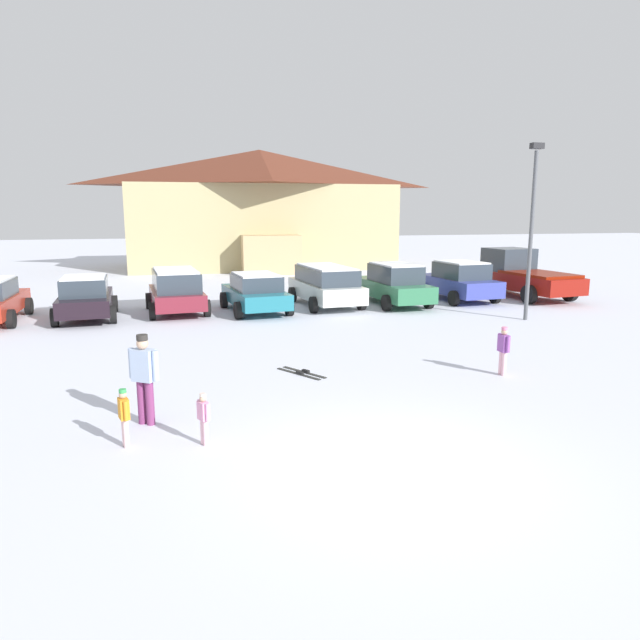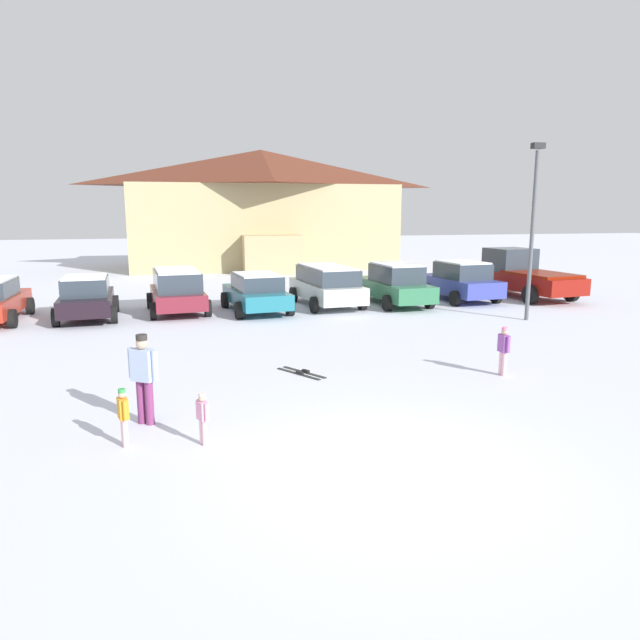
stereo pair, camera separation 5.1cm
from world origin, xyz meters
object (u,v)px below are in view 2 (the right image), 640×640
object	(u,v)px
parked_blue_hatchback	(460,281)
pickup_truck	(522,275)
parked_maroon_van	(177,289)
skier_adult_in_blue_parka	(144,374)
parked_black_sedan	(87,297)
skier_child_in_pink_snowsuit	(203,416)
skier_child_in_orange_jacket	(123,414)
skier_child_in_purple_jacket	(504,348)
parked_teal_hatchback	(256,292)
parked_green_coupe	(394,284)
pair_of_skis	(302,373)
lamp_post	(533,224)
ski_lodge	(262,208)
parked_silver_wagon	(327,284)

from	to	relation	value
parked_blue_hatchback	pickup_truck	size ratio (longest dim) A/B	0.75
parked_maroon_van	skier_adult_in_blue_parka	world-z (taller)	parked_maroon_van
parked_black_sedan	skier_child_in_pink_snowsuit	bearing A→B (deg)	-75.12
parked_black_sedan	skier_child_in_orange_jacket	size ratio (longest dim) A/B	4.19
skier_child_in_purple_jacket	skier_adult_in_blue_parka	size ratio (longest dim) A/B	0.70
parked_black_sedan	parked_teal_hatchback	distance (m)	6.12
skier_child_in_purple_jacket	parked_black_sedan	bearing A→B (deg)	135.57
parked_black_sedan	skier_child_in_orange_jacket	xyz separation A→B (m)	(2.10, -12.36, -0.24)
parked_green_coupe	pair_of_skis	xyz separation A→B (m)	(-6.05, -9.11, -0.84)
parked_black_sedan	parked_maroon_van	world-z (taller)	parked_maroon_van
pickup_truck	lamp_post	distance (m)	6.46
ski_lodge	parked_maroon_van	bearing A→B (deg)	-108.89
skier_adult_in_blue_parka	skier_child_in_pink_snowsuit	bearing A→B (deg)	-52.43
skier_child_in_orange_jacket	pair_of_skis	size ratio (longest dim) A/B	0.73
skier_adult_in_blue_parka	skier_child_in_orange_jacket	bearing A→B (deg)	-107.07
ski_lodge	pair_of_skis	bearing A→B (deg)	-97.26
pickup_truck	parked_maroon_van	bearing A→B (deg)	-178.61
skier_child_in_orange_jacket	parked_teal_hatchback	bearing A→B (deg)	71.81
parked_silver_wagon	skier_child_in_orange_jacket	bearing A→B (deg)	-118.52
pickup_truck	skier_child_in_purple_jacket	world-z (taller)	pickup_truck
parked_teal_hatchback	skier_child_in_pink_snowsuit	size ratio (longest dim) A/B	4.94
skier_adult_in_blue_parka	parked_green_coupe	bearing A→B (deg)	50.51
skier_adult_in_blue_parka	pair_of_skis	bearing A→B (deg)	35.35
parked_maroon_van	parked_green_coupe	distance (m)	8.77
parked_maroon_van	pickup_truck	xyz separation A→B (m)	(15.23, 0.37, 0.10)
parked_black_sedan	lamp_post	world-z (taller)	lamp_post
parked_silver_wagon	parked_green_coupe	world-z (taller)	parked_green_coupe
parked_green_coupe	parked_blue_hatchback	xyz separation A→B (m)	(3.19, 0.33, -0.00)
pickup_truck	skier_child_in_orange_jacket	size ratio (longest dim) A/B	5.84
parked_maroon_van	skier_child_in_pink_snowsuit	xyz separation A→B (m)	(0.18, -13.11, -0.39)
parked_silver_wagon	pair_of_skis	distance (m)	10.04
pickup_truck	lamp_post	size ratio (longest dim) A/B	0.94
parked_black_sedan	skier_child_in_pink_snowsuit	distance (m)	13.05
parked_silver_wagon	skier_adult_in_blue_parka	world-z (taller)	skier_adult_in_blue_parka
skier_child_in_pink_snowsuit	parked_green_coupe	bearing A→B (deg)	56.19
parked_green_coupe	pickup_truck	size ratio (longest dim) A/B	0.83
skier_child_in_purple_jacket	parked_teal_hatchback	bearing A→B (deg)	113.16
skier_adult_in_blue_parka	skier_child_in_pink_snowsuit	xyz separation A→B (m)	(0.95, -1.24, -0.44)
pair_of_skis	lamp_post	bearing A→B (deg)	26.59
parked_teal_hatchback	parked_black_sedan	bearing A→B (deg)	178.94
ski_lodge	parked_blue_hatchback	world-z (taller)	ski_lodge
parked_black_sedan	skier_child_in_pink_snowsuit	world-z (taller)	parked_black_sedan
parked_green_coupe	skier_child_in_purple_jacket	distance (m)	10.56
lamp_post	skier_adult_in_blue_parka	bearing A→B (deg)	-150.87
skier_adult_in_blue_parka	lamp_post	distance (m)	14.90
ski_lodge	skier_adult_in_blue_parka	size ratio (longest dim) A/B	11.00
parked_teal_hatchback	pair_of_skis	distance (m)	8.82
skier_child_in_pink_snowsuit	parked_silver_wagon	bearing A→B (deg)	66.37
parked_black_sedan	skier_child_in_purple_jacket	distance (m)	14.64
ski_lodge	lamp_post	xyz separation A→B (m)	(5.84, -22.92, -0.65)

